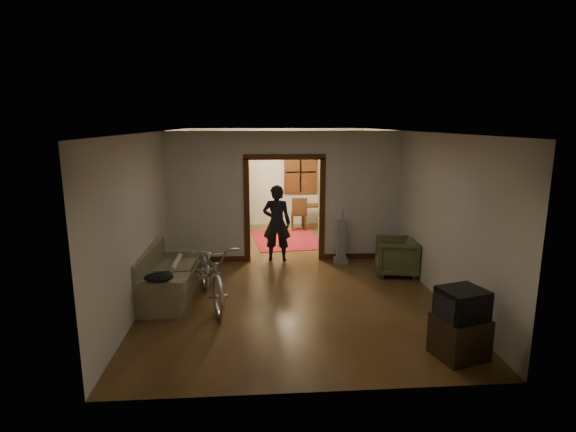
{
  "coord_description": "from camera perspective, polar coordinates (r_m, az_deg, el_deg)",
  "views": [
    {
      "loc": [
        -0.62,
        -8.75,
        2.98
      ],
      "look_at": [
        0.0,
        -0.3,
        1.2
      ],
      "focal_mm": 28.0,
      "sensor_mm": 36.0,
      "label": 1
    }
  ],
  "objects": [
    {
      "name": "floor",
      "position": [
        9.26,
        -0.14,
        -6.9
      ],
      "size": [
        5.0,
        8.5,
        0.01
      ],
      "primitive_type": "cube",
      "color": "#402A14",
      "rests_on": "ground"
    },
    {
      "name": "wall_right",
      "position": [
        9.42,
        15.21,
        1.8
      ],
      "size": [
        0.02,
        8.5,
        2.8
      ],
      "primitive_type": "cube",
      "color": "beige",
      "rests_on": "floor"
    },
    {
      "name": "armchair",
      "position": [
        9.19,
        13.58,
        -5.0
      ],
      "size": [
        0.94,
        0.92,
        0.73
      ],
      "primitive_type": "imported",
      "rotation": [
        0.0,
        0.0,
        -1.77
      ],
      "color": "#4D542F",
      "rests_on": "floor"
    },
    {
      "name": "far_window",
      "position": [
        13.1,
        1.61,
        5.6
      ],
      "size": [
        0.98,
        0.06,
        1.28
      ],
      "primitive_type": "cube",
      "color": "black",
      "rests_on": "wall_back"
    },
    {
      "name": "globe",
      "position": [
        12.67,
        -7.29,
        7.07
      ],
      "size": [
        0.28,
        0.28,
        0.28
      ],
      "primitive_type": "sphere",
      "color": "#1E5972",
      "rests_on": "locker"
    },
    {
      "name": "chandelier",
      "position": [
        11.28,
        -1.06,
        8.67
      ],
      "size": [
        0.24,
        0.24,
        0.24
      ],
      "primitive_type": "sphere",
      "color": "#FFE0A5",
      "rests_on": "ceiling"
    },
    {
      "name": "tv_stand",
      "position": [
        6.37,
        20.94,
        -14.16
      ],
      "size": [
        0.72,
        0.68,
        0.54
      ],
      "primitive_type": "cube",
      "rotation": [
        0.0,
        0.0,
        0.28
      ],
      "color": "black",
      "rests_on": "floor"
    },
    {
      "name": "vacuum",
      "position": [
        9.66,
        6.75,
        -3.3
      ],
      "size": [
        0.3,
        0.25,
        0.93
      ],
      "primitive_type": "cube",
      "rotation": [
        0.0,
        0.0,
        -0.07
      ],
      "color": "gray",
      "rests_on": "floor"
    },
    {
      "name": "person",
      "position": [
        9.71,
        -1.45,
        -0.91
      ],
      "size": [
        0.66,
        0.48,
        1.67
      ],
      "primitive_type": "imported",
      "rotation": [
        0.0,
        0.0,
        3.0
      ],
      "color": "black",
      "rests_on": "floor"
    },
    {
      "name": "crt_tv",
      "position": [
        6.2,
        21.23,
        -10.65
      ],
      "size": [
        0.65,
        0.61,
        0.46
      ],
      "primitive_type": "cube",
      "rotation": [
        0.0,
        0.0,
        0.28
      ],
      "color": "black",
      "rests_on": "tv_stand"
    },
    {
      "name": "rolled_paper",
      "position": [
        8.28,
        -14.02,
        -5.71
      ],
      "size": [
        0.1,
        0.8,
        0.1
      ],
      "primitive_type": "cylinder",
      "rotation": [
        1.57,
        0.0,
        0.0
      ],
      "color": "beige",
      "rests_on": "sofa"
    },
    {
      "name": "desk_chair",
      "position": [
        12.51,
        1.37,
        0.31
      ],
      "size": [
        0.46,
        0.46,
        0.95
      ],
      "primitive_type": "cube",
      "rotation": [
        0.0,
        0.0,
        -0.09
      ],
      "color": "#342011",
      "rests_on": "floor"
    },
    {
      "name": "light_switch",
      "position": [
        9.72,
        5.76,
        1.56
      ],
      "size": [
        0.08,
        0.01,
        0.12
      ],
      "primitive_type": "cube",
      "color": "silver",
      "rests_on": "partition_wall"
    },
    {
      "name": "wall_back",
      "position": [
        13.11,
        -1.47,
        4.94
      ],
      "size": [
        5.0,
        0.02,
        2.8
      ],
      "primitive_type": "cube",
      "color": "beige",
      "rests_on": "floor"
    },
    {
      "name": "ceiling",
      "position": [
        8.77,
        -0.15,
        10.69
      ],
      "size": [
        5.0,
        8.5,
        0.01
      ],
      "primitive_type": "cube",
      "color": "white",
      "rests_on": "floor"
    },
    {
      "name": "jacket",
      "position": [
        7.11,
        -16.1,
        -7.48
      ],
      "size": [
        0.44,
        0.33,
        0.13
      ],
      "primitive_type": "ellipsoid",
      "color": "black",
      "rests_on": "sofa"
    },
    {
      "name": "wall_left",
      "position": [
        9.08,
        -16.08,
        1.38
      ],
      "size": [
        0.02,
        8.5,
        2.8
      ],
      "primitive_type": "cube",
      "color": "beige",
      "rests_on": "floor"
    },
    {
      "name": "oriental_rug",
      "position": [
        11.59,
        -0.16,
        -2.98
      ],
      "size": [
        1.86,
        2.32,
        0.02
      ],
      "primitive_type": "cube",
      "rotation": [
        0.0,
        0.0,
        0.11
      ],
      "color": "maroon",
      "rests_on": "floor"
    },
    {
      "name": "sofa",
      "position": [
        8.05,
        -15.04,
        -7.07
      ],
      "size": [
        0.91,
        1.88,
        0.85
      ],
      "primitive_type": "cube",
      "rotation": [
        0.0,
        0.0,
        -0.04
      ],
      "color": "#6E6A49",
      "rests_on": "floor"
    },
    {
      "name": "locker",
      "position": [
        12.79,
        -7.17,
        2.59
      ],
      "size": [
        1.01,
        0.66,
        1.88
      ],
      "primitive_type": "cube",
      "rotation": [
        0.0,
        0.0,
        -0.16
      ],
      "color": "#283520",
      "rests_on": "floor"
    },
    {
      "name": "door_casing",
      "position": [
        9.7,
        -0.46,
        0.69
      ],
      "size": [
        1.74,
        0.2,
        2.32
      ],
      "primitive_type": "cube",
      "color": "#401F0E",
      "rests_on": "floor"
    },
    {
      "name": "desk",
      "position": [
        12.84,
        3.73,
        -0.06
      ],
      "size": [
        0.91,
        0.53,
        0.66
      ],
      "primitive_type": "cube",
      "rotation": [
        0.0,
        0.0,
        0.03
      ],
      "color": "#342011",
      "rests_on": "floor"
    },
    {
      "name": "partition_wall",
      "position": [
        9.65,
        -0.46,
        2.44
      ],
      "size": [
        5.0,
        0.14,
        2.8
      ],
      "primitive_type": "cube",
      "color": "beige",
      "rests_on": "floor"
    },
    {
      "name": "bicycle",
      "position": [
        7.65,
        -9.74,
        -6.97
      ],
      "size": [
        1.22,
        2.14,
        1.07
      ],
      "primitive_type": "imported",
      "rotation": [
        0.0,
        0.0,
        0.27
      ],
      "color": "silver",
      "rests_on": "floor"
    }
  ]
}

